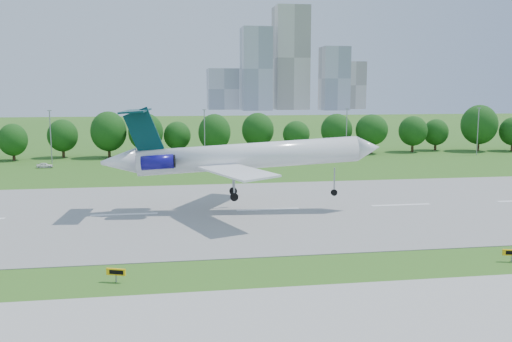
% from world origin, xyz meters
% --- Properties ---
extents(ground, '(600.00, 600.00, 0.00)m').
position_xyz_m(ground, '(0.00, 0.00, 0.00)').
color(ground, '#285917').
rests_on(ground, ground).
extents(runway, '(400.00, 45.00, 0.08)m').
position_xyz_m(runway, '(0.00, 25.00, 0.04)').
color(runway, gray).
rests_on(runway, ground).
extents(tree_line, '(288.40, 8.40, 10.40)m').
position_xyz_m(tree_line, '(0.00, 92.00, 6.19)').
color(tree_line, '#382314').
rests_on(tree_line, ground).
extents(light_poles, '(175.90, 0.25, 12.19)m').
position_xyz_m(light_poles, '(-2.50, 82.00, 6.34)').
color(light_poles, gray).
rests_on(light_poles, ground).
extents(skyline, '(127.00, 52.00, 80.00)m').
position_xyz_m(skyline, '(100.16, 390.61, 30.46)').
color(skyline, '#B2B2B7').
rests_on(skyline, ground).
extents(airliner, '(39.23, 28.43, 12.82)m').
position_xyz_m(airliner, '(15.23, 25.17, 7.85)').
color(airliner, white).
rests_on(airliner, ground).
extents(taxi_sign_left, '(1.75, 0.79, 1.26)m').
position_xyz_m(taxi_sign_left, '(1.16, -2.71, 0.93)').
color(taxi_sign_left, gray).
rests_on(taxi_sign_left, ground).
extents(taxi_sign_right, '(1.77, 0.71, 1.25)m').
position_xyz_m(taxi_sign_right, '(39.76, -2.75, 0.93)').
color(taxi_sign_right, gray).
rests_on(taxi_sign_right, ground).
extents(service_vehicle_b, '(3.39, 1.42, 1.15)m').
position_xyz_m(service_vehicle_b, '(-20.17, 74.86, 0.57)').
color(service_vehicle_b, white).
rests_on(service_vehicle_b, ground).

